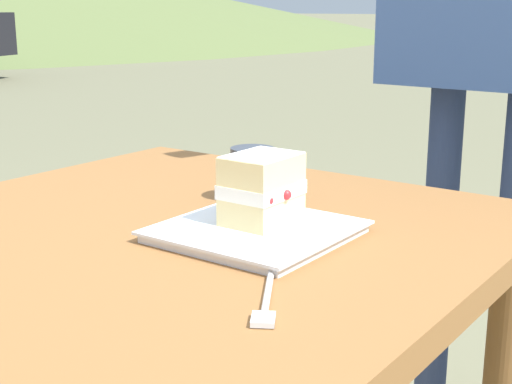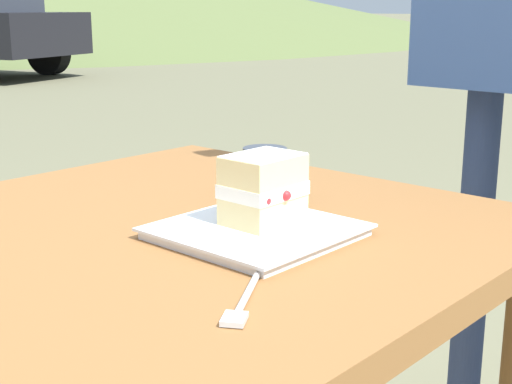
{
  "view_description": "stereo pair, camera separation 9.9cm",
  "coord_description": "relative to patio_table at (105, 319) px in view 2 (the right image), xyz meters",
  "views": [
    {
      "loc": [
        -0.61,
        -0.69,
        1.01
      ],
      "look_at": [
        0.17,
        -0.13,
        0.76
      ],
      "focal_mm": 51.57,
      "sensor_mm": 36.0,
      "label": 1
    },
    {
      "loc": [
        -0.55,
        -0.77,
        1.01
      ],
      "look_at": [
        0.17,
        -0.13,
        0.76
      ],
      "focal_mm": 51.57,
      "sensor_mm": 36.0,
      "label": 2
    }
  ],
  "objects": [
    {
      "name": "patio_table",
      "position": [
        0.0,
        0.0,
        0.0
      ],
      "size": [
        1.16,
        0.88,
        0.7
      ],
      "color": "brown",
      "rests_on": "ground"
    },
    {
      "name": "dessert_plate",
      "position": [
        0.17,
        -0.13,
        0.11
      ],
      "size": [
        0.24,
        0.24,
        0.02
      ],
      "color": "white",
      "rests_on": "patio_table"
    },
    {
      "name": "cake_slice",
      "position": [
        0.18,
        -0.12,
        0.17
      ],
      "size": [
        0.11,
        0.09,
        0.1
      ],
      "color": "#EAD18C",
      "rests_on": "dessert_plate"
    },
    {
      "name": "dessert_fork",
      "position": [
        -0.01,
        -0.27,
        0.11
      ],
      "size": [
        0.15,
        0.1,
        0.01
      ],
      "color": "silver",
      "rests_on": "patio_table"
    },
    {
      "name": "coffee_cup",
      "position": [
        0.32,
        -0.01,
        0.15
      ],
      "size": [
        0.07,
        0.07,
        0.09
      ],
      "color": "#333842",
      "rests_on": "patio_table"
    }
  ]
}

